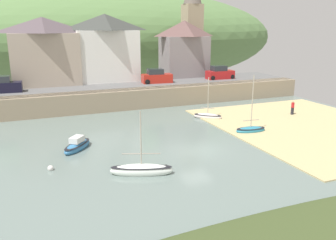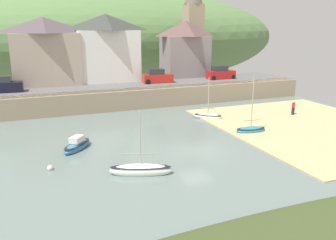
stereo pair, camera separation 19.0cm
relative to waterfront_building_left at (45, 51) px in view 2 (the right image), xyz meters
The scene contains 16 objects.
ground 37.17m from the waterfront_building_left, 71.94° to the right, with size 48.00×41.00×0.61m.
quay_seawall 13.72m from the waterfront_building_left, 37.76° to the right, with size 48.00×9.40×2.40m.
hillside_backdrop 33.73m from the waterfront_building_left, 62.81° to the left, with size 80.00×44.00×21.17m.
waterfront_building_left is the anchor object (origin of this frame).
waterfront_building_centre 8.23m from the waterfront_building_left, ahead, with size 8.70×5.73×9.22m.
waterfront_building_right 20.32m from the waterfront_building_left, ahead, with size 7.03×4.84×8.40m.
church_with_spire 24.18m from the waterfront_building_left, ahead, with size 3.00×3.00×16.04m.
sailboat_tall_mast 29.32m from the waterfront_building_left, 81.69° to the right, with size 4.48×2.51×4.77m.
sailboat_white_hull 22.28m from the waterfront_building_left, 87.99° to the right, with size 3.14×3.48×1.30m.
sailboat_far_left 23.64m from the waterfront_building_left, 45.94° to the right, with size 3.07×2.85×4.78m.
sailboat_nearest_shore 29.13m from the waterfront_building_left, 52.88° to the right, with size 3.15×1.51×5.76m.
parked_car_near_slipway 7.81m from the waterfront_building_left, 139.33° to the right, with size 4.19×1.92×1.95m.
parked_car_by_wall 15.25m from the waterfront_building_left, 17.69° to the right, with size 4.25×2.10×1.95m.
parked_car_end_of_row 24.77m from the waterfront_building_left, 10.58° to the right, with size 4.12×1.82×1.95m.
person_on_slipway 32.21m from the waterfront_building_left, 36.35° to the right, with size 0.34×0.34×1.62m.
mooring_buoy 26.04m from the waterfront_building_left, 93.90° to the right, with size 0.44×0.44×0.44m.
Camera 2 is at (-12.62, -25.25, 10.10)m, focal length 38.08 mm.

